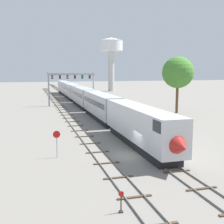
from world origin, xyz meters
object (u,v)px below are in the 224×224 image
at_px(stop_sign, 57,140).
at_px(passenger_train, 82,96).
at_px(water_tower, 111,49).
at_px(trackside_tree_left, 178,73).
at_px(signal_gantry, 71,81).
at_px(switch_stand, 121,205).

bearing_deg(stop_sign, passenger_train, 76.67).
bearing_deg(water_tower, trackside_tree_left, -93.36).
bearing_deg(passenger_train, stop_sign, -103.33).
bearing_deg(water_tower, signal_gantry, -116.84).
relative_size(water_tower, trackside_tree_left, 1.90).
distance_m(signal_gantry, water_tower, 53.56).
bearing_deg(trackside_tree_left, water_tower, 86.64).
relative_size(passenger_train, water_tower, 4.40).
distance_m(water_tower, stop_sign, 97.88).
distance_m(passenger_train, stop_sign, 43.37).
xyz_separation_m(signal_gantry, switch_stand, (-4.85, -57.80, -5.84)).
bearing_deg(trackside_tree_left, stop_sign, -137.33).
height_order(signal_gantry, trackside_tree_left, trackside_tree_left).
bearing_deg(water_tower, stop_sign, -108.96).
xyz_separation_m(switch_stand, stop_sign, (-2.90, 13.15, 1.35)).
bearing_deg(stop_sign, trackside_tree_left, 42.67).
distance_m(water_tower, trackside_tree_left, 66.74).
xyz_separation_m(water_tower, stop_sign, (-31.37, -91.32, -16.00)).
bearing_deg(stop_sign, switch_stand, -77.56).
relative_size(switch_stand, stop_sign, 0.51).
bearing_deg(water_tower, passenger_train, -113.51).
distance_m(water_tower, switch_stand, 109.66).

